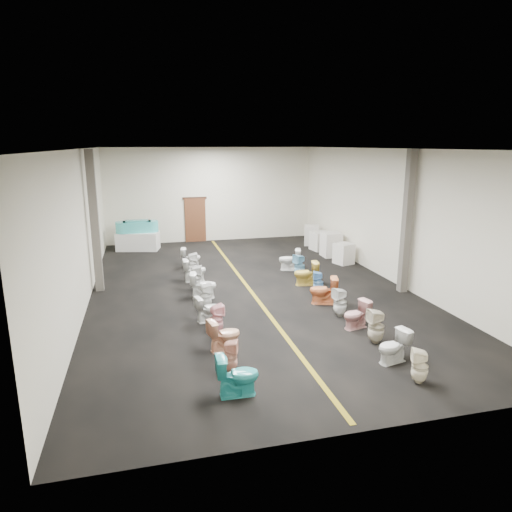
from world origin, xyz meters
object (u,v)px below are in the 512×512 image
object	(u,v)px
toilet_right_3	(356,315)
toilet_right_5	(323,290)
toilet_left_0	(237,375)
toilet_left_6	(203,285)
appliance_crate_d	(311,235)
appliance_crate_b	(331,244)
toilet_right_8	(299,266)
toilet_left_4	(208,309)
toilet_right_9	(290,259)
toilet_right_0	(420,366)
toilet_left_7	(196,278)
bathtub	(137,226)
display_table	(138,241)
toilet_right_4	(340,302)
appliance_crate_c	(320,241)
toilet_right_2	(376,326)
toilet_right_7	(306,273)
toilet_left_1	(230,356)
toilet_left_8	(195,270)
toilet_left_5	(206,296)
toilet_right_1	(393,347)
toilet_left_2	(224,335)
toilet_left_10	(191,257)
appliance_crate_a	(344,254)
toilet_left_3	(216,319)
toilet_left_9	(192,264)
toilet_right_6	(318,282)

from	to	relation	value
toilet_right_3	toilet_right_5	distance (m)	1.96
toilet_left_0	toilet_left_6	distance (m)	5.79
appliance_crate_d	toilet_right_3	size ratio (longest dim) A/B	1.26
toilet_left_6	toilet_right_5	world-z (taller)	toilet_right_5
appliance_crate_b	toilet_right_8	size ratio (longest dim) A/B	1.21
appliance_crate_d	toilet_left_6	distance (m)	8.76
appliance_crate_d	toilet_left_4	xyz separation A→B (m)	(-6.11, -8.35, -0.11)
toilet_right_9	toilet_right_0	bearing A→B (deg)	16.40
toilet_left_7	bathtub	bearing A→B (deg)	25.23
display_table	toilet_right_9	size ratio (longest dim) A/B	2.21
appliance_crate_b	toilet_right_4	xyz separation A→B (m)	(-2.53, -6.54, -0.11)
appliance_crate_c	toilet_right_9	world-z (taller)	appliance_crate_c
toilet_right_2	toilet_right_5	distance (m)	2.91
toilet_right_7	toilet_right_9	size ratio (longest dim) A/B	0.99
toilet_left_1	toilet_left_8	xyz separation A→B (m)	(0.04, 6.66, 0.05)
toilet_left_5	toilet_right_1	size ratio (longest dim) A/B	1.02
display_table	toilet_right_2	xyz separation A→B (m)	(5.51, -11.62, 0.02)
toilet_left_1	toilet_right_1	xyz separation A→B (m)	(3.52, -0.45, 0.02)
appliance_crate_c	toilet_right_1	world-z (taller)	appliance_crate_c
toilet_left_0	toilet_left_8	distance (m)	7.60
toilet_left_6	toilet_right_9	bearing A→B (deg)	-46.92
display_table	appliance_crate_d	bearing A→B (deg)	-6.53
toilet_left_1	toilet_left_6	world-z (taller)	toilet_left_6
bathtub	appliance_crate_d	distance (m)	8.01
toilet_left_2	toilet_left_5	distance (m)	2.82
toilet_right_2	toilet_left_2	bearing A→B (deg)	-97.16
toilet_left_10	toilet_left_2	bearing A→B (deg)	-167.71
toilet_left_10	toilet_right_2	distance (m)	8.81
appliance_crate_a	toilet_right_4	bearing A→B (deg)	-115.66
toilet_left_7	toilet_right_2	size ratio (longest dim) A/B	0.96
toilet_left_2	toilet_left_3	bearing A→B (deg)	-10.71
toilet_left_2	appliance_crate_c	bearing A→B (deg)	-45.33
appliance_crate_d	toilet_left_6	size ratio (longest dim) A/B	1.15
toilet_left_7	toilet_right_0	xyz separation A→B (m)	(3.59, -7.05, -0.05)
toilet_right_1	toilet_right_5	world-z (taller)	toilet_right_5
toilet_left_9	bathtub	bearing A→B (deg)	23.49
toilet_right_9	toilet_left_9	bearing A→B (deg)	-77.99
appliance_crate_a	toilet_right_3	size ratio (longest dim) A/B	1.11
toilet_left_4	toilet_right_8	size ratio (longest dim) A/B	0.84
toilet_right_0	toilet_right_7	world-z (taller)	toilet_right_7
toilet_right_0	toilet_right_2	world-z (taller)	toilet_right_2
toilet_right_6	toilet_left_6	bearing A→B (deg)	-78.86
appliance_crate_b	toilet_left_3	distance (m)	9.16
toilet_left_0	toilet_right_5	distance (m)	5.63
toilet_left_9	toilet_right_1	distance (m)	8.76
appliance_crate_d	toilet_left_7	xyz separation A→B (m)	(-6.10, -5.57, -0.06)
toilet_left_0	toilet_left_5	size ratio (longest dim) A/B	1.08
toilet_left_7	toilet_right_2	xyz separation A→B (m)	(3.67, -5.14, 0.02)
toilet_right_9	appliance_crate_d	bearing A→B (deg)	166.35
appliance_crate_a	toilet_right_3	bearing A→B (deg)	-111.92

